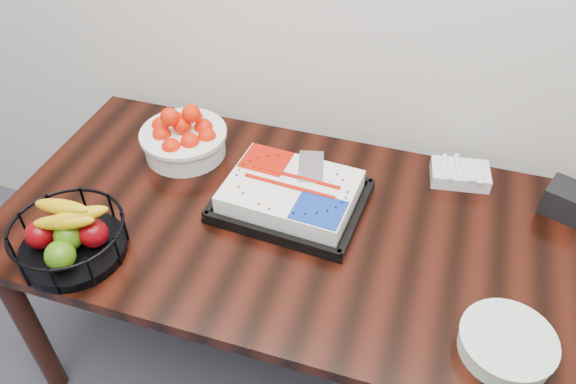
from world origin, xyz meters
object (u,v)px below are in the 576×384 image
(plate_stack, at_px, (506,344))
(napkin_box, at_px, (568,201))
(cake_tray, at_px, (291,195))
(fruit_basket, at_px, (69,236))
(table, at_px, (297,242))
(tangerine_bowl, at_px, (183,134))

(plate_stack, distance_m, napkin_box, 0.58)
(cake_tray, height_order, fruit_basket, fruit_basket)
(table, bearing_deg, napkin_box, 21.08)
(fruit_basket, bearing_deg, plate_stack, 1.99)
(fruit_basket, bearing_deg, napkin_box, 24.29)
(tangerine_bowl, relative_size, plate_stack, 1.26)
(table, xyz_separation_m, napkin_box, (0.76, 0.29, 0.13))
(cake_tray, bearing_deg, napkin_box, 15.64)
(fruit_basket, distance_m, plate_stack, 1.18)
(fruit_basket, height_order, plate_stack, fruit_basket)
(table, height_order, tangerine_bowl, tangerine_bowl)
(napkin_box, bearing_deg, fruit_basket, -155.71)
(tangerine_bowl, xyz_separation_m, napkin_box, (1.23, 0.09, -0.03))
(cake_tray, relative_size, plate_stack, 2.01)
(tangerine_bowl, bearing_deg, table, -24.04)
(plate_stack, height_order, napkin_box, napkin_box)
(table, height_order, napkin_box, napkin_box)
(table, xyz_separation_m, fruit_basket, (-0.57, -0.31, 0.16))
(tangerine_bowl, xyz_separation_m, fruit_basket, (-0.10, -0.52, -0.01))
(plate_stack, bearing_deg, table, 156.23)
(tangerine_bowl, height_order, plate_stack, tangerine_bowl)
(table, bearing_deg, fruit_basket, -151.64)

